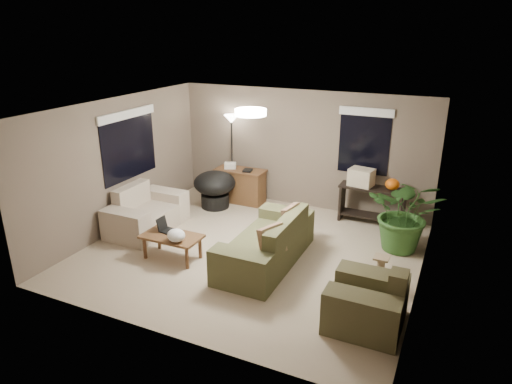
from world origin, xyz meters
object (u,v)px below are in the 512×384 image
at_px(main_sofa, 268,246).
at_px(houseplant, 405,222).
at_px(cat_scratching_post, 380,274).
at_px(loveseat, 146,215).
at_px(floor_lamp, 232,129).
at_px(console_table, 372,202).
at_px(armchair, 368,304).
at_px(coffee_table, 172,239).
at_px(papasan_chair, 215,187).
at_px(desk, 241,186).

height_order(main_sofa, houseplant, houseplant).
bearing_deg(cat_scratching_post, loveseat, 177.22).
bearing_deg(floor_lamp, console_table, -1.37).
bearing_deg(houseplant, floor_lamp, 165.32).
xyz_separation_m(loveseat, armchair, (4.51, -1.21, 0.00)).
relative_size(console_table, cat_scratching_post, 2.60).
xyz_separation_m(floor_lamp, houseplant, (3.90, -1.02, -1.06)).
distance_m(loveseat, coffee_table, 1.39).
distance_m(armchair, papasan_chair, 4.76).
bearing_deg(floor_lamp, houseplant, -14.68).
distance_m(coffee_table, console_table, 3.99).
bearing_deg(coffee_table, armchair, -7.39).
relative_size(loveseat, floor_lamp, 0.84).
bearing_deg(cat_scratching_post, armchair, -88.84).
relative_size(armchair, console_table, 0.77).
height_order(main_sofa, papasan_chair, main_sofa).
bearing_deg(houseplant, cat_scratching_post, -95.62).
height_order(loveseat, papasan_chair, loveseat).
relative_size(console_table, papasan_chair, 1.24).
xyz_separation_m(desk, console_table, (2.88, 0.05, 0.06)).
distance_m(main_sofa, coffee_table, 1.62).
bearing_deg(houseplant, console_table, 128.37).
relative_size(desk, papasan_chair, 1.05).
xyz_separation_m(main_sofa, loveseat, (-2.67, 0.23, 0.00)).
bearing_deg(coffee_table, main_sofa, 19.95).
relative_size(armchair, floor_lamp, 0.52).
distance_m(coffee_table, floor_lamp, 3.25).
relative_size(main_sofa, houseplant, 1.61).
bearing_deg(floor_lamp, coffee_table, -82.04).
relative_size(houseplant, cat_scratching_post, 2.74).
relative_size(loveseat, coffee_table, 1.60).
relative_size(main_sofa, cat_scratching_post, 4.40).
relative_size(papasan_chair, cat_scratching_post, 2.10).
xyz_separation_m(console_table, houseplant, (0.75, -0.94, 0.10)).
bearing_deg(main_sofa, coffee_table, -160.05).
height_order(floor_lamp, cat_scratching_post, floor_lamp).
bearing_deg(papasan_chair, cat_scratching_post, -24.73).
height_order(console_table, houseplant, houseplant).
distance_m(loveseat, desk, 2.31).
height_order(desk, cat_scratching_post, desk).
relative_size(desk, houseplant, 0.80).
bearing_deg(main_sofa, papasan_chair, 138.69).
relative_size(papasan_chair, houseplant, 0.77).
bearing_deg(console_table, main_sofa, -117.22).
bearing_deg(console_table, desk, -179.06).
bearing_deg(armchair, coffee_table, 172.61).
height_order(armchair, coffee_table, armchair).
height_order(armchair, papasan_chair, armchair).
distance_m(main_sofa, floor_lamp, 3.37).
distance_m(papasan_chair, houseplant, 4.00).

